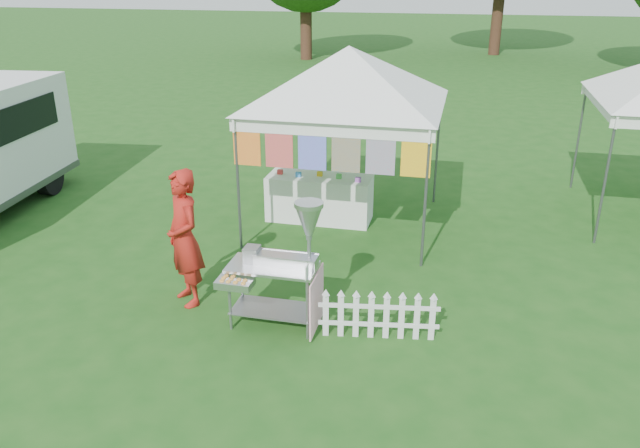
# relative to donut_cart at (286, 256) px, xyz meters

# --- Properties ---
(ground) EXTENTS (120.00, 120.00, 0.00)m
(ground) POSITION_rel_donut_cart_xyz_m (0.05, 0.03, -0.97)
(ground) COLOR #1C4D16
(ground) RESTS_ON ground
(canopy_main) EXTENTS (4.24, 4.24, 3.45)m
(canopy_main) POSITION_rel_donut_cart_xyz_m (0.05, 3.52, 2.02)
(canopy_main) COLOR #59595E
(canopy_main) RESTS_ON ground
(donut_cart) EXTENTS (1.19, 0.81, 1.65)m
(donut_cart) POSITION_rel_donut_cart_xyz_m (0.00, 0.00, 0.00)
(donut_cart) COLOR gray
(donut_cart) RESTS_ON ground
(vendor) EXTENTS (0.78, 0.78, 1.82)m
(vendor) POSITION_rel_donut_cart_xyz_m (-1.45, 0.32, -0.06)
(vendor) COLOR #A81C14
(vendor) RESTS_ON ground
(picket_fence) EXTENTS (1.43, 0.25, 0.56)m
(picket_fence) POSITION_rel_donut_cart_xyz_m (1.13, 0.01, -0.68)
(picket_fence) COLOR silver
(picket_fence) RESTS_ON ground
(display_table) EXTENTS (1.80, 0.70, 0.79)m
(display_table) POSITION_rel_donut_cart_xyz_m (-0.44, 3.59, -0.57)
(display_table) COLOR white
(display_table) RESTS_ON ground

